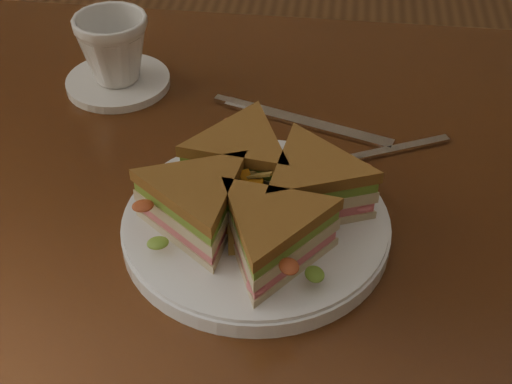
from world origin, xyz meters
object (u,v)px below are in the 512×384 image
(plate, at_px, (256,226))
(sandwich_wedges, at_px, (256,196))
(knife, at_px, (295,120))
(spoon, at_px, (332,162))
(table, at_px, (289,276))
(coffee_cup, at_px, (113,49))
(saucer, at_px, (118,82))

(plate, relative_size, sandwich_wedges, 0.97)
(knife, bearing_deg, spoon, -40.72)
(plate, distance_m, sandwich_wedges, 0.04)
(knife, bearing_deg, plate, -78.40)
(table, bearing_deg, plate, -126.46)
(knife, distance_m, coffee_cup, 0.23)
(sandwich_wedges, bearing_deg, spoon, 59.58)
(coffee_cup, bearing_deg, knife, -5.56)
(sandwich_wedges, height_order, coffee_cup, coffee_cup)
(plate, relative_size, spoon, 1.46)
(plate, relative_size, knife, 1.19)
(spoon, relative_size, saucer, 1.36)
(spoon, bearing_deg, coffee_cup, 129.27)
(sandwich_wedges, relative_size, saucer, 2.06)
(table, xyz_separation_m, plate, (-0.03, -0.04, 0.11))
(coffee_cup, bearing_deg, table, -33.24)
(table, distance_m, coffee_cup, 0.33)
(sandwich_wedges, bearing_deg, knife, 83.76)
(sandwich_wedges, height_order, spoon, sandwich_wedges)
(saucer, bearing_deg, spoon, -25.01)
(coffee_cup, bearing_deg, saucer, 0.00)
(knife, xyz_separation_m, saucer, (-0.22, 0.05, 0.00))
(sandwich_wedges, distance_m, coffee_cup, 0.31)
(plate, height_order, sandwich_wedges, sandwich_wedges)
(knife, bearing_deg, sandwich_wedges, -78.40)
(table, relative_size, knife, 5.75)
(spoon, bearing_deg, table, -142.25)
(table, bearing_deg, sandwich_wedges, -126.46)
(sandwich_wedges, bearing_deg, table, 53.54)
(sandwich_wedges, xyz_separation_m, coffee_cup, (-0.20, 0.23, 0.01))
(table, distance_m, sandwich_wedges, 0.15)
(plate, relative_size, coffee_cup, 2.87)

